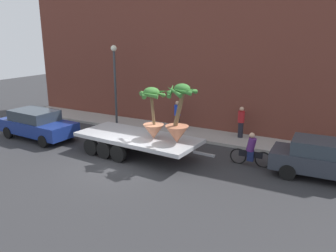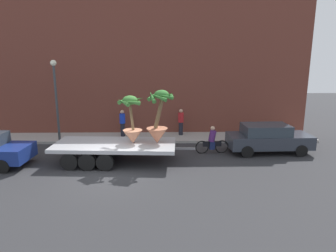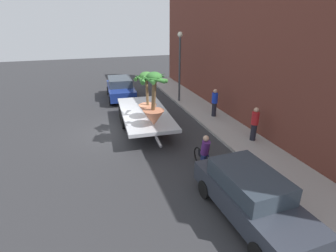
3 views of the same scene
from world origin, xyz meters
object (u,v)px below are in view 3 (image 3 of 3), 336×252
(pedestrian_far_left, at_px, (255,123))
(trailing_car, at_px, (120,88))
(flatbed_trailer, at_px, (144,114))
(street_lamp, at_px, (180,58))
(pedestrian_near_gate, at_px, (215,102))
(potted_palm_middle, at_px, (147,97))
(parked_car, at_px, (251,196))
(potted_palm_rear, at_px, (154,104))
(cyclist, at_px, (205,154))

(pedestrian_far_left, bearing_deg, trailing_car, -152.80)
(trailing_car, bearing_deg, flatbed_trailer, 4.02)
(pedestrian_far_left, height_order, street_lamp, street_lamp)
(pedestrian_near_gate, bearing_deg, potted_palm_middle, -76.69)
(parked_car, bearing_deg, pedestrian_far_left, 144.19)
(pedestrian_far_left, bearing_deg, pedestrian_near_gate, -176.25)
(potted_palm_rear, relative_size, parked_car, 0.58)
(potted_palm_rear, distance_m, parked_car, 6.26)
(pedestrian_far_left, xyz_separation_m, street_lamp, (-7.51, -1.17, 2.19))
(trailing_car, bearing_deg, parked_car, 7.11)
(flatbed_trailer, bearing_deg, pedestrian_near_gate, 89.28)
(flatbed_trailer, xyz_separation_m, parked_car, (8.39, 1.38, 0.05))
(potted_palm_rear, bearing_deg, flatbed_trailer, 178.92)
(flatbed_trailer, bearing_deg, pedestrian_far_left, 50.88)
(flatbed_trailer, relative_size, cyclist, 3.82)
(potted_palm_middle, xyz_separation_m, street_lamp, (-4.81, 3.55, 1.19))
(flatbed_trailer, bearing_deg, cyclist, 13.91)
(trailing_car, height_order, street_lamp, street_lamp)
(parked_car, height_order, pedestrian_near_gate, pedestrian_near_gate)
(flatbed_trailer, xyz_separation_m, potted_palm_middle, (1.11, -0.03, 1.27))
(street_lamp, bearing_deg, pedestrian_near_gate, 13.88)
(flatbed_trailer, distance_m, cyclist, 5.48)
(flatbed_trailer, height_order, trailing_car, trailing_car)
(pedestrian_far_left, bearing_deg, potted_palm_middle, -119.73)
(pedestrian_near_gate, height_order, pedestrian_far_left, same)
(street_lamp, bearing_deg, pedestrian_far_left, 8.89)
(cyclist, bearing_deg, parked_car, 1.19)
(cyclist, distance_m, pedestrian_far_left, 3.71)
(parked_car, height_order, pedestrian_far_left, pedestrian_far_left)
(cyclist, bearing_deg, potted_palm_middle, -162.16)
(pedestrian_near_gate, bearing_deg, trailing_car, -141.85)
(parked_car, relative_size, trailing_car, 0.97)
(street_lamp, bearing_deg, flatbed_trailer, -43.53)
(flatbed_trailer, xyz_separation_m, potted_palm_rear, (2.42, -0.05, 1.32))
(flatbed_trailer, distance_m, parked_car, 8.50)
(flatbed_trailer, height_order, potted_palm_rear, potted_palm_rear)
(potted_palm_rear, relative_size, cyclist, 1.44)
(pedestrian_near_gate, bearing_deg, cyclist, -30.69)
(cyclist, distance_m, pedestrian_near_gate, 6.13)
(cyclist, height_order, pedestrian_far_left, pedestrian_far_left)
(parked_car, distance_m, pedestrian_far_left, 5.65)
(potted_palm_rear, xyz_separation_m, street_lamp, (-6.12, 3.56, 1.13))
(flatbed_trailer, distance_m, street_lamp, 5.66)
(cyclist, relative_size, trailing_car, 0.40)
(potted_palm_rear, relative_size, street_lamp, 0.55)
(pedestrian_far_left, bearing_deg, cyclist, -65.91)
(potted_palm_rear, distance_m, cyclist, 3.50)
(potted_palm_middle, height_order, cyclist, potted_palm_middle)
(flatbed_trailer, bearing_deg, street_lamp, 136.47)
(potted_palm_rear, distance_m, pedestrian_near_gate, 5.18)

